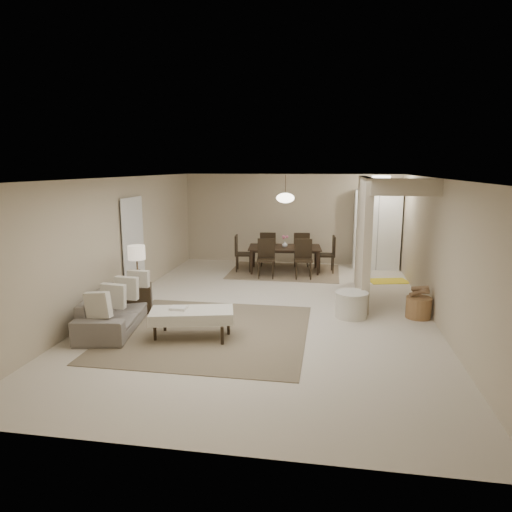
% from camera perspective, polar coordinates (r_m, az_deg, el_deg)
% --- Properties ---
extents(floor, '(9.00, 9.00, 0.00)m').
position_cam_1_polar(floor, '(8.80, 1.55, -6.76)').
color(floor, beige).
rests_on(floor, ground).
extents(ceiling, '(9.00, 9.00, 0.00)m').
position_cam_1_polar(ceiling, '(8.38, 1.64, 9.73)').
color(ceiling, white).
rests_on(ceiling, back_wall).
extents(back_wall, '(6.00, 0.00, 6.00)m').
position_cam_1_polar(back_wall, '(12.93, 4.31, 4.64)').
color(back_wall, '#C1AE92').
rests_on(back_wall, floor).
extents(left_wall, '(0.00, 9.00, 9.00)m').
position_cam_1_polar(left_wall, '(9.39, -16.88, 1.74)').
color(left_wall, '#C1AE92').
rests_on(left_wall, floor).
extents(right_wall, '(0.00, 9.00, 9.00)m').
position_cam_1_polar(right_wall, '(8.63, 21.73, 0.64)').
color(right_wall, '#C1AE92').
rests_on(right_wall, floor).
extents(partition, '(0.15, 2.50, 2.50)m').
position_cam_1_polar(partition, '(9.68, 13.24, 2.20)').
color(partition, '#C1AE92').
rests_on(partition, floor).
extents(doorway, '(0.04, 0.90, 2.04)m').
position_cam_1_polar(doorway, '(9.94, -15.14, 0.99)').
color(doorway, black).
rests_on(doorway, floor).
extents(pantry_cabinet, '(1.20, 0.55, 2.10)m').
position_cam_1_polar(pantry_cabinet, '(12.62, 14.86, 3.22)').
color(pantry_cabinet, white).
rests_on(pantry_cabinet, floor).
extents(flush_light, '(0.44, 0.44, 0.05)m').
position_cam_1_polar(flush_light, '(11.56, 15.39, 9.53)').
color(flush_light, white).
rests_on(flush_light, ceiling).
extents(living_rug, '(3.20, 3.20, 0.01)m').
position_cam_1_polar(living_rug, '(7.72, -5.83, -9.38)').
color(living_rug, brown).
rests_on(living_rug, floor).
extents(sofa, '(2.13, 1.10, 0.59)m').
position_cam_1_polar(sofa, '(8.20, -17.12, -6.46)').
color(sofa, slate).
rests_on(sofa, floor).
extents(ottoman_bench, '(1.41, 0.88, 0.47)m').
position_cam_1_polar(ottoman_bench, '(7.38, -8.01, -7.37)').
color(ottoman_bench, beige).
rests_on(ottoman_bench, living_rug).
extents(side_table, '(0.59, 0.59, 0.51)m').
position_cam_1_polar(side_table, '(8.91, -14.43, -5.18)').
color(side_table, black).
rests_on(side_table, floor).
extents(table_lamp, '(0.32, 0.32, 0.76)m').
position_cam_1_polar(table_lamp, '(8.72, -14.69, -0.02)').
color(table_lamp, '#412E1B').
rests_on(table_lamp, side_table).
extents(round_pouf, '(0.60, 0.60, 0.47)m').
position_cam_1_polar(round_pouf, '(8.51, 11.83, -5.99)').
color(round_pouf, beige).
rests_on(round_pouf, floor).
extents(wicker_basket, '(0.46, 0.46, 0.38)m').
position_cam_1_polar(wicker_basket, '(8.82, 19.65, -6.09)').
color(wicker_basket, '#97643C').
rests_on(wicker_basket, floor).
extents(dining_rug, '(2.80, 2.10, 0.01)m').
position_cam_1_polar(dining_rug, '(11.95, 3.57, -1.95)').
color(dining_rug, brown).
rests_on(dining_rug, floor).
extents(dining_table, '(1.95, 1.22, 0.65)m').
position_cam_1_polar(dining_table, '(11.88, 3.59, -0.44)').
color(dining_table, black).
rests_on(dining_table, dining_rug).
extents(dining_chairs, '(2.59, 1.98, 0.96)m').
position_cam_1_polar(dining_chairs, '(11.85, 3.60, 0.28)').
color(dining_chairs, black).
rests_on(dining_chairs, dining_rug).
extents(vase, '(0.16, 0.16, 0.15)m').
position_cam_1_polar(vase, '(11.80, 3.61, 1.47)').
color(vase, white).
rests_on(vase, dining_table).
extents(yellow_mat, '(1.03, 0.76, 0.01)m').
position_cam_1_polar(yellow_mat, '(11.39, 16.23, -3.02)').
color(yellow_mat, yellow).
rests_on(yellow_mat, floor).
extents(pendant_light, '(0.46, 0.46, 0.71)m').
position_cam_1_polar(pendant_light, '(11.66, 3.69, 7.25)').
color(pendant_light, '#412E1B').
rests_on(pendant_light, ceiling).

